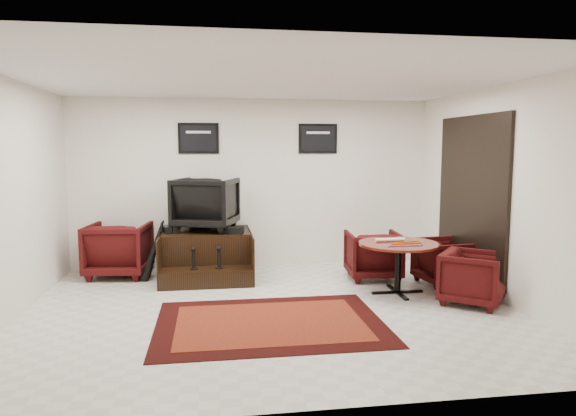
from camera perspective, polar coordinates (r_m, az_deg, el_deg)
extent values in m
plane|color=silver|center=(6.48, -1.91, -11.20)|extent=(6.00, 6.00, 0.00)
cube|color=white|center=(8.68, -3.85, 2.76)|extent=(6.00, 0.02, 2.80)
cube|color=white|center=(3.74, 2.45, -2.37)|extent=(6.00, 0.02, 2.80)
cube|color=white|center=(6.57, -28.93, 0.70)|extent=(0.02, 5.00, 2.80)
cube|color=white|center=(7.19, 22.56, 1.46)|extent=(0.02, 5.00, 2.80)
cube|color=white|center=(6.22, -2.01, 14.16)|extent=(6.00, 5.00, 0.02)
cube|color=black|center=(7.79, 19.68, 1.20)|extent=(0.05, 1.90, 2.30)
cube|color=black|center=(7.78, 19.62, 1.20)|extent=(0.02, 1.72, 2.12)
cube|color=black|center=(7.78, 19.65, 1.20)|extent=(0.03, 0.05, 2.12)
cube|color=black|center=(8.61, -9.91, 7.64)|extent=(0.66, 0.03, 0.50)
cube|color=black|center=(8.59, -9.92, 7.64)|extent=(0.58, 0.01, 0.42)
cube|color=silver|center=(8.59, -9.93, 8.31)|extent=(0.40, 0.00, 0.04)
cube|color=black|center=(8.80, 3.34, 7.70)|extent=(0.66, 0.03, 0.50)
cube|color=black|center=(8.78, 3.37, 7.70)|extent=(0.58, 0.01, 0.42)
cube|color=silver|center=(8.78, 3.38, 8.36)|extent=(0.40, 0.00, 0.04)
cube|color=black|center=(6.00, -2.00, -12.65)|extent=(2.58, 1.93, 0.01)
cube|color=#55150C|center=(6.00, -2.00, -12.59)|extent=(2.12, 1.47, 0.01)
cube|color=black|center=(8.23, -9.02, -4.90)|extent=(1.36, 1.01, 0.70)
cube|color=black|center=(7.59, -9.03, -7.63)|extent=(1.36, 0.40, 0.25)
cube|color=black|center=(8.06, -13.84, -5.24)|extent=(0.02, 1.41, 0.70)
cube|color=black|center=(8.05, -4.21, -5.09)|extent=(0.02, 1.41, 0.70)
cylinder|color=black|center=(7.56, -10.43, -6.65)|extent=(0.11, 0.11, 0.02)
cylinder|color=black|center=(7.53, -10.45, -5.69)|extent=(0.04, 0.04, 0.24)
sphere|color=black|center=(7.50, -10.47, -4.53)|extent=(0.07, 0.07, 0.07)
cylinder|color=black|center=(7.56, -7.66, -6.61)|extent=(0.11, 0.11, 0.02)
cylinder|color=black|center=(7.53, -7.68, -5.64)|extent=(0.04, 0.04, 0.24)
sphere|color=black|center=(7.50, -7.70, -4.49)|extent=(0.07, 0.07, 0.07)
imported|color=black|center=(8.15, -9.12, 0.79)|extent=(1.10, 1.07, 0.92)
cube|color=black|center=(8.04, -13.29, -2.33)|extent=(0.17, 0.30, 0.11)
cube|color=black|center=(8.06, -12.45, -2.29)|extent=(0.17, 0.30, 0.11)
cube|color=black|center=(7.81, -6.03, -2.48)|extent=(0.32, 0.26, 0.10)
imported|color=black|center=(8.43, -18.30, -4.11)|extent=(0.99, 0.94, 0.92)
cylinder|color=#48140A|center=(7.17, 12.17, -3.93)|extent=(1.08, 1.08, 0.03)
cylinder|color=black|center=(7.24, 12.11, -6.52)|extent=(0.09, 0.09, 0.64)
cube|color=black|center=(7.32, 12.04, -9.13)|extent=(0.72, 0.06, 0.03)
cube|color=black|center=(7.32, 12.04, -9.13)|extent=(0.06, 0.72, 0.03)
imported|color=black|center=(7.97, 9.44, -4.91)|extent=(0.84, 0.79, 0.80)
imported|color=black|center=(7.90, 17.06, -5.45)|extent=(0.75, 0.79, 0.74)
imported|color=black|center=(7.01, 19.89, -7.05)|extent=(0.99, 1.00, 0.75)
cylinder|color=silver|center=(7.23, 11.28, -3.48)|extent=(0.42, 0.06, 0.05)
cylinder|color=#D95E0C|center=(7.12, 13.11, -3.84)|extent=(0.45, 0.08, 0.01)
cylinder|color=#D95E0C|center=(7.21, 12.82, -3.70)|extent=(0.43, 0.14, 0.01)
cylinder|color=#4C1933|center=(6.86, 11.29, -4.21)|extent=(0.09, 0.06, 0.01)
cylinder|color=#4C1933|center=(6.88, 11.77, -4.19)|extent=(0.09, 0.06, 0.01)
cylinder|color=#4C1933|center=(6.90, 12.23, -4.17)|extent=(0.09, 0.06, 0.01)
cylinder|color=#4C1933|center=(6.92, 12.70, -4.15)|extent=(0.09, 0.06, 0.01)
cylinder|color=#4C1933|center=(6.94, 13.16, -4.12)|extent=(0.09, 0.06, 0.01)
cylinder|color=#4C1933|center=(6.97, 13.62, -4.10)|extent=(0.09, 0.06, 0.01)
cylinder|color=#4C1933|center=(6.99, 14.08, -4.08)|extent=(0.09, 0.06, 0.01)
cylinder|color=#4C1933|center=(7.01, 14.53, -4.06)|extent=(0.09, 0.06, 0.01)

